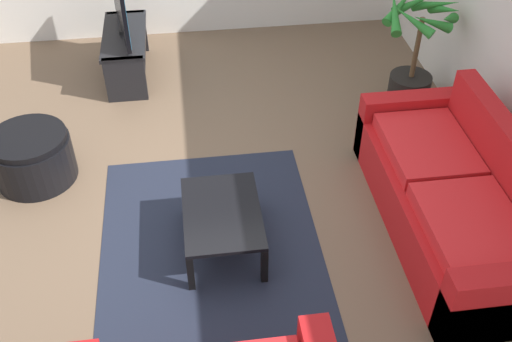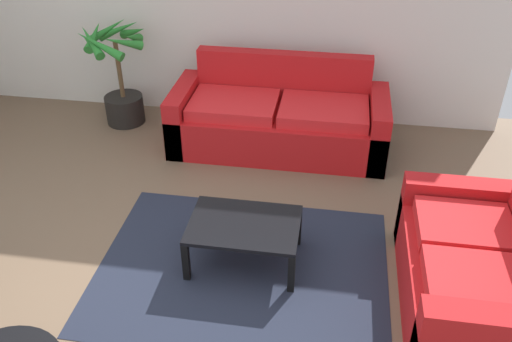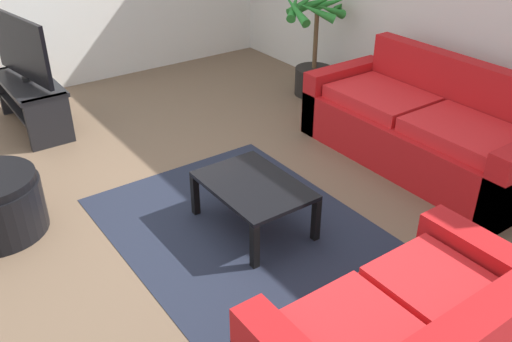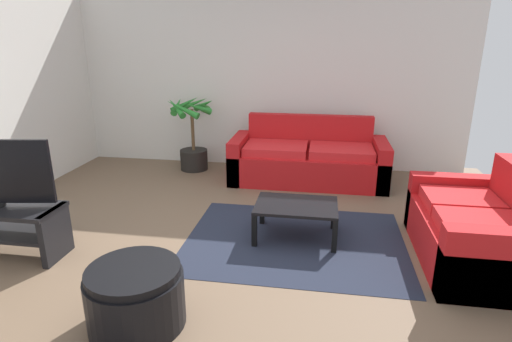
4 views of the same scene
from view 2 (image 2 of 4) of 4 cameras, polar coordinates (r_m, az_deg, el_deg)
The scene contains 6 objects.
ground_plane at distance 4.09m, azimuth -11.35°, elevation -12.78°, with size 6.60×6.60×0.00m, color brown.
couch_main at distance 5.57m, azimuth 2.44°, elevation 5.41°, with size 2.17×0.90×0.90m.
couch_loveseat at distance 4.03m, azimuth 22.36°, elevation -10.14°, with size 0.90×1.48×0.90m.
coffee_table at distance 4.08m, azimuth -1.26°, elevation -6.09°, with size 0.83×0.58×0.37m.
area_rug at distance 4.21m, azimuth -1.45°, elevation -10.24°, with size 2.20×1.70×0.01m, color #1E2333.
potted_palm at distance 6.16m, azimuth -14.18°, elevation 9.16°, with size 0.75×0.76×1.14m.
Camera 2 is at (1.21, -2.62, 2.90)m, focal length 37.88 mm.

